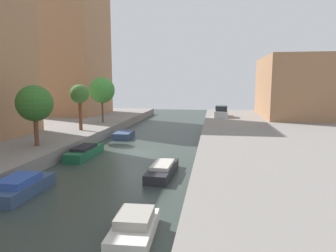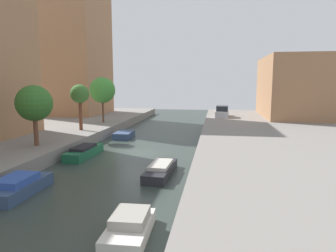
# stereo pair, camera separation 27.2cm
# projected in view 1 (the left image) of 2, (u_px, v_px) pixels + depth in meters

# --- Properties ---
(ground_plane) EXTENTS (84.00, 84.00, 0.00)m
(ground_plane) POSITION_uv_depth(u_px,v_px,m) (138.00, 154.00, 24.96)
(ground_plane) COLOR #2D3833
(quay_right) EXTENTS (20.00, 64.00, 1.00)m
(quay_right) POSITION_uv_depth(u_px,v_px,m) (332.00, 154.00, 22.68)
(quay_right) COLOR gray
(quay_right) RESTS_ON ground_plane
(apartment_tower_far) EXTENTS (10.00, 10.56, 22.15)m
(apartment_tower_far) POSITION_uv_depth(u_px,v_px,m) (68.00, 41.00, 46.01)
(apartment_tower_far) COLOR #9E704C
(apartment_tower_far) RESTS_ON quay_left
(low_block_right) EXTENTS (10.00, 14.29, 8.44)m
(low_block_right) POSITION_uv_depth(u_px,v_px,m) (298.00, 87.00, 42.86)
(low_block_right) COLOR #9E704C
(low_block_right) RESTS_ON quay_right
(street_tree_2) EXTENTS (2.73, 2.73, 4.63)m
(street_tree_2) POSITION_uv_depth(u_px,v_px,m) (35.00, 104.00, 22.79)
(street_tree_2) COLOR brown
(street_tree_2) RESTS_ON quay_left
(street_tree_3) EXTENTS (1.89, 1.89, 4.65)m
(street_tree_3) POSITION_uv_depth(u_px,v_px,m) (80.00, 95.00, 30.39)
(street_tree_3) COLOR brown
(street_tree_3) RESTS_ON quay_left
(street_tree_4) EXTENTS (3.09, 3.09, 5.48)m
(street_tree_4) POSITION_uv_depth(u_px,v_px,m) (102.00, 90.00, 36.43)
(street_tree_4) COLOR brown
(street_tree_4) RESTS_ON quay_left
(parked_car) EXTENTS (1.99, 4.68, 1.61)m
(parked_car) POSITION_uv_depth(u_px,v_px,m) (221.00, 112.00, 43.08)
(parked_car) COLOR #B7B7BC
(parked_car) RESTS_ON quay_right
(moored_boat_left_1) EXTENTS (1.67, 3.92, 1.01)m
(moored_boat_left_1) POSITION_uv_depth(u_px,v_px,m) (21.00, 187.00, 15.67)
(moored_boat_left_1) COLOR #33476B
(moored_boat_left_1) RESTS_ON ground_plane
(moored_boat_left_2) EXTENTS (1.44, 4.60, 0.90)m
(moored_boat_left_2) POSITION_uv_depth(u_px,v_px,m) (85.00, 152.00, 23.76)
(moored_boat_left_2) COLOR #195638
(moored_boat_left_2) RESTS_ON ground_plane
(moored_boat_left_3) EXTENTS (1.80, 3.13, 0.66)m
(moored_boat_left_3) POSITION_uv_depth(u_px,v_px,m) (124.00, 135.00, 31.94)
(moored_boat_left_3) COLOR #33476B
(moored_boat_left_3) RESTS_ON ground_plane
(moored_boat_right_1) EXTENTS (1.61, 3.10, 0.89)m
(moored_boat_right_1) POSITION_uv_depth(u_px,v_px,m) (134.00, 227.00, 11.45)
(moored_boat_right_1) COLOR beige
(moored_boat_right_1) RESTS_ON ground_plane
(moored_boat_right_2) EXTENTS (1.55, 4.48, 0.79)m
(moored_boat_right_2) POSITION_uv_depth(u_px,v_px,m) (162.00, 170.00, 19.07)
(moored_boat_right_2) COLOR #232328
(moored_boat_right_2) RESTS_ON ground_plane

